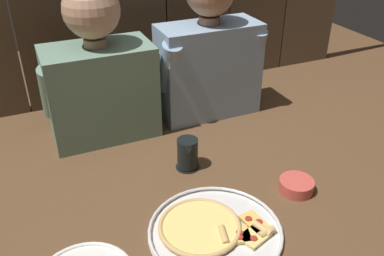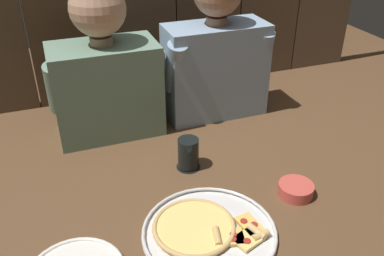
{
  "view_description": "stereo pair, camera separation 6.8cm",
  "coord_description": "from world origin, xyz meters",
  "views": [
    {
      "loc": [
        -0.47,
        -0.92,
        0.84
      ],
      "look_at": [
        -0.02,
        0.1,
        0.18
      ],
      "focal_mm": 38.67,
      "sensor_mm": 36.0,
      "label": 1
    },
    {
      "loc": [
        -0.41,
        -0.95,
        0.84
      ],
      "look_at": [
        -0.02,
        0.1,
        0.18
      ],
      "focal_mm": 38.67,
      "sensor_mm": 36.0,
      "label": 2
    }
  ],
  "objects": [
    {
      "name": "dipping_bowl",
      "position": [
        0.25,
        -0.11,
        0.02
      ],
      "size": [
        0.11,
        0.11,
        0.04
      ],
      "color": "#CC4C42",
      "rests_on": "ground"
    },
    {
      "name": "pizza_tray",
      "position": [
        -0.08,
        -0.17,
        0.01
      ],
      "size": [
        0.38,
        0.38,
        0.03
      ],
      "color": "silver",
      "rests_on": "ground"
    },
    {
      "name": "drinking_glass",
      "position": [
        -0.02,
        0.14,
        0.05
      ],
      "size": [
        0.08,
        0.08,
        0.11
      ],
      "color": "black",
      "rests_on": "ground"
    },
    {
      "name": "ground_plane",
      "position": [
        0.0,
        0.0,
        0.0
      ],
      "size": [
        3.2,
        3.2,
        0.0
      ],
      "primitive_type": "plane",
      "color": "brown"
    },
    {
      "name": "diner_left",
      "position": [
        -0.22,
        0.48,
        0.27
      ],
      "size": [
        0.42,
        0.22,
        0.58
      ],
      "color": "slate",
      "rests_on": "ground"
    },
    {
      "name": "diner_right",
      "position": [
        0.22,
        0.48,
        0.28
      ],
      "size": [
        0.44,
        0.21,
        0.6
      ],
      "color": "#849EB7",
      "rests_on": "ground"
    }
  ]
}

